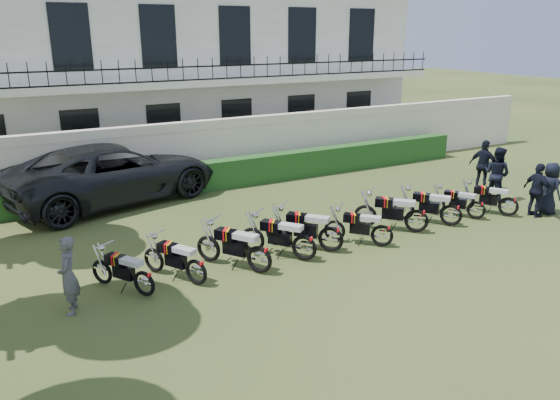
{
  "coord_description": "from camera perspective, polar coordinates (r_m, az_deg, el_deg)",
  "views": [
    {
      "loc": [
        -7.4,
        -10.06,
        5.38
      ],
      "look_at": [
        -0.94,
        1.85,
        1.11
      ],
      "focal_mm": 35.0,
      "sensor_mm": 36.0,
      "label": 1
    }
  ],
  "objects": [
    {
      "name": "officer_4",
      "position": [
        19.01,
        21.72,
        2.55
      ],
      "size": [
        0.8,
        0.96,
        1.77
      ],
      "primitive_type": "imported",
      "rotation": [
        0.0,
        0.0,
        1.73
      ],
      "color": "black",
      "rests_on": "ground"
    },
    {
      "name": "perimeter_wall",
      "position": [
        19.97,
        -6.07,
        5.22
      ],
      "size": [
        30.0,
        0.35,
        2.3
      ],
      "color": "beige",
      "rests_on": "ground"
    },
    {
      "name": "hedge",
      "position": [
        19.81,
        -2.44,
        3.21
      ],
      "size": [
        18.0,
        0.6,
        1.0
      ],
      "primitive_type": "cube",
      "color": "#193F16",
      "rests_on": "ground"
    },
    {
      "name": "motorcycle_5",
      "position": [
        14.19,
        10.65,
        -3.14
      ],
      "size": [
        1.33,
        1.36,
        0.99
      ],
      "rotation": [
        0.0,
        0.0,
        0.77
      ],
      "color": "black",
      "rests_on": "ground"
    },
    {
      "name": "building",
      "position": [
        25.19,
        -11.63,
        13.34
      ],
      "size": [
        20.4,
        9.6,
        7.4
      ],
      "color": "white",
      "rests_on": "ground"
    },
    {
      "name": "inspector",
      "position": [
        11.47,
        -21.26,
        -7.36
      ],
      "size": [
        0.5,
        0.65,
        1.59
      ],
      "primitive_type": "imported",
      "rotation": [
        0.0,
        0.0,
        -1.79
      ],
      "color": "#55555A",
      "rests_on": "ground"
    },
    {
      "name": "officer_5",
      "position": [
        20.06,
        20.52,
        3.4
      ],
      "size": [
        0.75,
        1.12,
        1.76
      ],
      "primitive_type": "imported",
      "rotation": [
        0.0,
        0.0,
        1.91
      ],
      "color": "black",
      "rests_on": "ground"
    },
    {
      "name": "officer_3",
      "position": [
        18.31,
        26.34,
        1.11
      ],
      "size": [
        0.63,
        0.85,
        1.58
      ],
      "primitive_type": "imported",
      "rotation": [
        0.0,
        0.0,
        1.4
      ],
      "color": "black",
      "rests_on": "ground"
    },
    {
      "name": "motorcycle_2",
      "position": [
        12.45,
        -2.18,
        -5.54
      ],
      "size": [
        1.23,
        1.75,
        1.12
      ],
      "rotation": [
        0.0,
        0.0,
        0.59
      ],
      "color": "black",
      "rests_on": "ground"
    },
    {
      "name": "motorcycle_3",
      "position": [
        13.11,
        2.56,
        -4.37
      ],
      "size": [
        1.33,
        1.63,
        1.09
      ],
      "rotation": [
        0.0,
        0.0,
        0.67
      ],
      "color": "black",
      "rests_on": "ground"
    },
    {
      "name": "officer_2",
      "position": [
        17.82,
        25.3,
        0.92
      ],
      "size": [
        0.45,
        0.97,
        1.63
      ],
      "primitive_type": "imported",
      "rotation": [
        0.0,
        0.0,
        1.51
      ],
      "color": "black",
      "rests_on": "ground"
    },
    {
      "name": "suv",
      "position": [
        18.38,
        -16.98,
        2.76
      ],
      "size": [
        7.39,
        4.78,
        1.89
      ],
      "primitive_type": "imported",
      "rotation": [
        0.0,
        0.0,
        1.83
      ],
      "color": "black",
      "rests_on": "ground"
    },
    {
      "name": "motorcycle_9",
      "position": [
        17.57,
        22.81,
        -0.19
      ],
      "size": [
        1.08,
        1.57,
        0.99
      ],
      "rotation": [
        0.0,
        0.0,
        0.59
      ],
      "color": "black",
      "rests_on": "ground"
    },
    {
      "name": "ground",
      "position": [
        13.6,
        7.25,
        -5.97
      ],
      "size": [
        100.0,
        100.0,
        0.0
      ],
      "primitive_type": "plane",
      "color": "#2B441B",
      "rests_on": "ground"
    },
    {
      "name": "motorcycle_4",
      "position": [
        13.65,
        5.35,
        -3.46
      ],
      "size": [
        1.46,
        1.59,
        1.12
      ],
      "rotation": [
        0.0,
        0.0,
        0.74
      ],
      "color": "black",
      "rests_on": "ground"
    },
    {
      "name": "motorcycle_1",
      "position": [
        12.06,
        -8.77,
        -6.82
      ],
      "size": [
        1.0,
        1.62,
        0.99
      ],
      "rotation": [
        0.0,
        0.0,
        0.53
      ],
      "color": "black",
      "rests_on": "ground"
    },
    {
      "name": "motorcycle_7",
      "position": [
        16.12,
        17.49,
        -1.0
      ],
      "size": [
        1.26,
        1.61,
        1.06
      ],
      "rotation": [
        0.0,
        0.0,
        0.65
      ],
      "color": "black",
      "rests_on": "ground"
    },
    {
      "name": "motorcycle_0",
      "position": [
        11.78,
        -14.04,
        -7.86
      ],
      "size": [
        1.03,
        1.53,
        0.96
      ],
      "rotation": [
        0.0,
        0.0,
        0.58
      ],
      "color": "black",
      "rests_on": "ground"
    },
    {
      "name": "motorcycle_8",
      "position": [
        16.96,
        19.86,
        -0.57
      ],
      "size": [
        0.99,
        1.48,
        0.93
      ],
      "rotation": [
        0.0,
        0.0,
        0.57
      ],
      "color": "black",
      "rests_on": "ground"
    },
    {
      "name": "motorcycle_6",
      "position": [
        15.33,
        14.11,
        -1.56
      ],
      "size": [
        1.51,
        1.53,
        1.12
      ],
      "rotation": [
        0.0,
        0.0,
        0.78
      ],
      "color": "black",
      "rests_on": "ground"
    }
  ]
}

